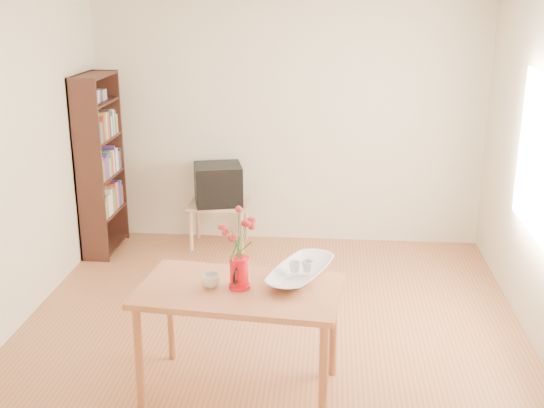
# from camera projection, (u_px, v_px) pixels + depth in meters

# --- Properties ---
(room) EXTENTS (4.50, 4.50, 4.50)m
(room) POSITION_uv_depth(u_px,v_px,m) (272.00, 176.00, 4.86)
(room) COLOR #975935
(room) RESTS_ON ground
(table) EXTENTS (1.36, 0.86, 0.75)m
(table) POSITION_uv_depth(u_px,v_px,m) (240.00, 301.00, 4.39)
(table) COLOR #AA603A
(table) RESTS_ON ground
(tv_stand) EXTENTS (0.60, 0.45, 0.46)m
(tv_stand) POSITION_uv_depth(u_px,v_px,m) (219.00, 210.00, 7.06)
(tv_stand) COLOR tan
(tv_stand) RESTS_ON ground
(bookshelf) EXTENTS (0.28, 0.70, 1.80)m
(bookshelf) POSITION_uv_depth(u_px,v_px,m) (101.00, 171.00, 6.81)
(bookshelf) COLOR black
(bookshelf) RESTS_ON ground
(pitcher) EXTENTS (0.14, 0.22, 0.21)m
(pitcher) POSITION_uv_depth(u_px,v_px,m) (239.00, 274.00, 4.34)
(pitcher) COLOR red
(pitcher) RESTS_ON table
(flowers) EXTENTS (0.24, 0.24, 0.34)m
(flowers) POSITION_uv_depth(u_px,v_px,m) (239.00, 234.00, 4.25)
(flowers) COLOR #BC2C31
(flowers) RESTS_ON pitcher
(mug) EXTENTS (0.14, 0.14, 0.09)m
(mug) POSITION_uv_depth(u_px,v_px,m) (211.00, 280.00, 4.36)
(mug) COLOR white
(mug) RESTS_ON table
(bowl) EXTENTS (0.58, 0.58, 0.43)m
(bowl) POSITION_uv_depth(u_px,v_px,m) (301.00, 247.00, 4.46)
(bowl) COLOR white
(bowl) RESTS_ON table
(teacup_a) EXTENTS (0.09, 0.09, 0.06)m
(teacup_a) POSITION_uv_depth(u_px,v_px,m) (295.00, 253.00, 4.48)
(teacup_a) COLOR white
(teacup_a) RESTS_ON bowl
(teacup_b) EXTENTS (0.08, 0.08, 0.07)m
(teacup_b) POSITION_uv_depth(u_px,v_px,m) (308.00, 252.00, 4.49)
(teacup_b) COLOR white
(teacup_b) RESTS_ON bowl
(television) EXTENTS (0.56, 0.54, 0.41)m
(television) POSITION_uv_depth(u_px,v_px,m) (218.00, 183.00, 6.99)
(television) COLOR black
(television) RESTS_ON tv_stand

